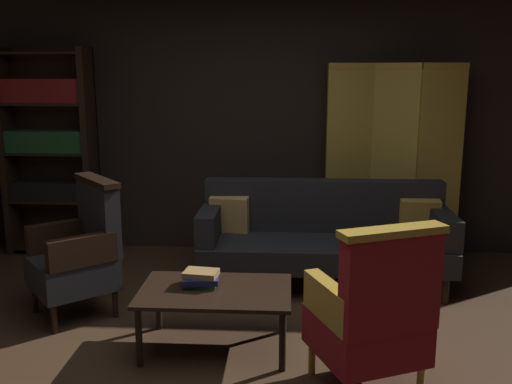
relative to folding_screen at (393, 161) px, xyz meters
The scene contains 11 objects.
ground_plane 2.66m from the folding_screen, 120.11° to the right, with size 10.00×10.00×0.00m, color #3D2819.
back_wall 1.34m from the folding_screen, 165.78° to the left, with size 7.20×0.10×2.80m, color black.
folding_screen is the anchor object (origin of this frame).
bookshelf 3.39m from the folding_screen, behind, with size 0.90×0.32×2.05m.
velvet_couch 1.11m from the folding_screen, 135.18° to the right, with size 2.12×0.78×0.88m.
coffee_table 2.51m from the folding_screen, 127.17° to the right, with size 1.00×0.64×0.42m.
armchair_gilt_accent 2.54m from the folding_screen, 101.92° to the right, with size 0.76×0.75×1.04m.
armchair_wing_left 2.98m from the folding_screen, 150.97° to the right, with size 0.81×0.81×1.04m.
book_green_cloth 2.51m from the folding_screen, 129.95° to the right, with size 0.20×0.17×0.03m, color #1E4C28.
book_navy_cloth 2.51m from the folding_screen, 129.95° to the right, with size 0.23×0.19×0.04m, color navy.
book_tan_leather 2.50m from the folding_screen, 129.95° to the right, with size 0.22×0.16×0.04m, color #9E7A47.
Camera 1 is at (0.25, -3.32, 1.84)m, focal length 40.01 mm.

